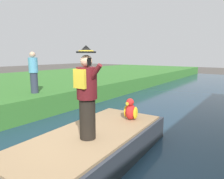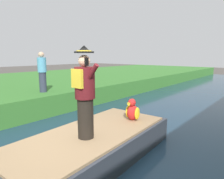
# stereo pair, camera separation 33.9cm
# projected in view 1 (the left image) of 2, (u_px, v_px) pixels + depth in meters

# --- Properties ---
(ground_plane) EXTENTS (80.00, 80.00, 0.00)m
(ground_plane) POSITION_uv_depth(u_px,v_px,m) (76.00, 173.00, 4.11)
(ground_plane) COLOR #4C4742
(canal_water) EXTENTS (6.63, 48.00, 0.10)m
(canal_water) POSITION_uv_depth(u_px,v_px,m) (76.00, 171.00, 4.10)
(canal_water) COLOR #1E384C
(canal_water) RESTS_ON ground
(boat) EXTENTS (2.03, 4.29, 0.61)m
(boat) POSITION_uv_depth(u_px,v_px,m) (92.00, 146.00, 4.43)
(boat) COLOR #333842
(boat) RESTS_ON canal_water
(person_pirate) EXTENTS (0.61, 0.42, 1.85)m
(person_pirate) POSITION_uv_depth(u_px,v_px,m) (87.00, 93.00, 3.94)
(person_pirate) COLOR black
(person_pirate) RESTS_ON boat
(parrot_plush) EXTENTS (0.36, 0.34, 0.57)m
(parrot_plush) POSITION_uv_depth(u_px,v_px,m) (131.00, 110.00, 5.25)
(parrot_plush) COLOR red
(parrot_plush) RESTS_ON boat
(person_bystander) EXTENTS (0.34, 0.34, 1.60)m
(person_bystander) POSITION_uv_depth(u_px,v_px,m) (34.00, 72.00, 7.81)
(person_bystander) COLOR #33384C
(person_bystander) RESTS_ON grass_bank_near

